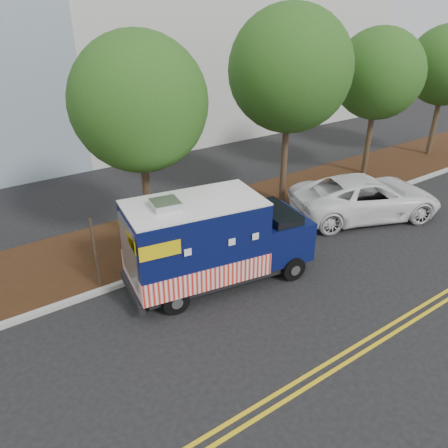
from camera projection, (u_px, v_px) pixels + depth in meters
ground at (171, 298)px, 12.77m from camera, size 120.00×120.00×0.00m
curb at (150, 274)px, 13.76m from camera, size 120.00×0.18×0.15m
mulch_strip at (123, 247)px, 15.29m from camera, size 120.00×4.00×0.15m
centerline_near at (270, 398)px, 9.51m from camera, size 120.00×0.10×0.01m
centerline_far at (278, 405)px, 9.32m from camera, size 120.00×0.10×0.01m
tree_b at (139, 103)px, 13.11m from camera, size 4.19×4.19×7.13m
tree_c at (290, 70)px, 16.34m from camera, size 4.69×4.69×7.84m
tree_d at (378, 74)px, 19.69m from camera, size 4.06×4.06×6.90m
tree_e at (447, 65)px, 22.53m from camera, size 4.06×4.06×6.90m
sign_post at (95, 256)px, 12.56m from camera, size 0.06×0.06×2.40m
food_truck at (211, 244)px, 12.89m from camera, size 5.91×2.97×2.98m
white_car at (366, 197)px, 17.38m from camera, size 6.52×4.73×1.65m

